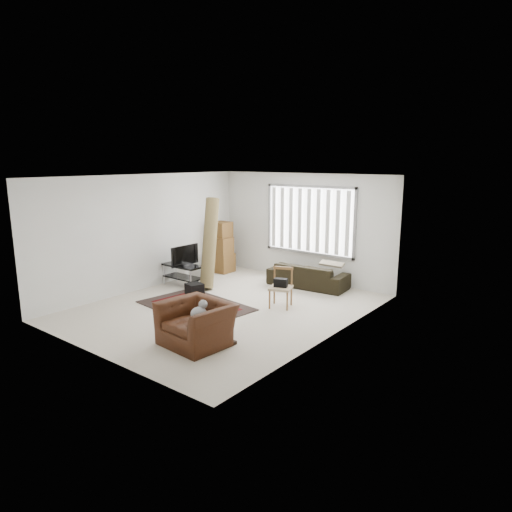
# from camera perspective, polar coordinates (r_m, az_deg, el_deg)

# --- Properties ---
(room) EXTENTS (6.00, 6.02, 2.71)m
(room) POSITION_cam_1_polar(r_m,az_deg,el_deg) (9.54, -1.85, 4.32)
(room) COLOR beige
(room) RESTS_ON ground
(persian_rug) EXTENTS (2.45, 1.79, 0.02)m
(persian_rug) POSITION_cam_1_polar(r_m,az_deg,el_deg) (9.74, -7.55, -6.18)
(persian_rug) COLOR black
(persian_rug) RESTS_ON ground
(tv_stand) EXTENTS (1.05, 0.47, 0.52)m
(tv_stand) POSITION_cam_1_polar(r_m,az_deg,el_deg) (11.25, -9.11, -1.80)
(tv_stand) COLOR black
(tv_stand) RESTS_ON ground
(tv) EXTENTS (0.11, 0.85, 0.49)m
(tv) POSITION_cam_1_polar(r_m,az_deg,el_deg) (11.16, -9.18, 0.14)
(tv) COLOR black
(tv) RESTS_ON tv_stand
(subwoofer) EXTENTS (0.41, 0.41, 0.33)m
(subwoofer) POSITION_cam_1_polar(r_m,az_deg,el_deg) (10.20, -7.68, -4.32)
(subwoofer) COLOR black
(subwoofer) RESTS_ON persian_rug
(moving_boxes) EXTENTS (0.57, 0.53, 1.38)m
(moving_boxes) POSITION_cam_1_polar(r_m,az_deg,el_deg) (12.46, -4.30, 0.90)
(moving_boxes) COLOR brown
(moving_boxes) RESTS_ON ground
(white_flatpack) EXTENTS (0.52, 0.25, 0.64)m
(white_flatpack) POSITION_cam_1_polar(r_m,az_deg,el_deg) (11.87, -7.31, -1.31)
(white_flatpack) COLOR silver
(white_flatpack) RESTS_ON ground
(rolled_rug) EXTENTS (0.67, 0.96, 2.16)m
(rolled_rug) POSITION_cam_1_polar(r_m,az_deg,el_deg) (10.92, -5.83, 1.63)
(rolled_rug) COLOR brown
(rolled_rug) RESTS_ON ground
(sofa) EXTENTS (1.99, 1.00, 0.74)m
(sofa) POSITION_cam_1_polar(r_m,az_deg,el_deg) (11.09, 6.52, -1.97)
(sofa) COLOR black
(sofa) RESTS_ON ground
(side_chair) EXTENTS (0.57, 0.57, 0.82)m
(side_chair) POSITION_cam_1_polar(r_m,az_deg,el_deg) (9.52, 3.14, -3.72)
(side_chair) COLOR #9C8766
(side_chair) RESTS_ON ground
(armchair) EXTENTS (1.19, 1.06, 0.82)m
(armchair) POSITION_cam_1_polar(r_m,az_deg,el_deg) (7.69, -7.47, -8.01)
(armchair) COLOR #3C1B0C
(armchair) RESTS_ON ground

